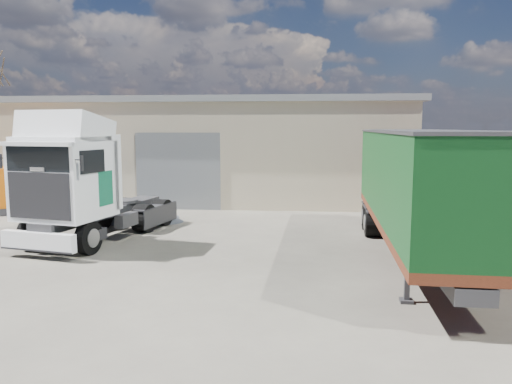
# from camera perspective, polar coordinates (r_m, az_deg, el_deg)

# --- Properties ---
(ground) EXTENTS (120.00, 120.00, 0.00)m
(ground) POSITION_cam_1_polar(r_m,az_deg,el_deg) (13.88, -11.06, -8.81)
(ground) COLOR black
(ground) RESTS_ON ground
(warehouse) EXTENTS (30.60, 12.60, 5.42)m
(warehouse) POSITION_cam_1_polar(r_m,az_deg,el_deg) (30.43, -13.41, 4.98)
(warehouse) COLOR #BDAF91
(warehouse) RESTS_ON ground
(tractor_unit) EXTENTS (3.73, 6.82, 4.36)m
(tractor_unit) POSITION_cam_1_polar(r_m,az_deg,el_deg) (17.34, -19.29, 0.33)
(tractor_unit) COLOR black
(tractor_unit) RESTS_ON ground
(box_trailer) EXTENTS (2.80, 11.41, 3.77)m
(box_trailer) POSITION_cam_1_polar(r_m,az_deg,el_deg) (14.96, 18.10, 1.11)
(box_trailer) COLOR #2D2D30
(box_trailer) RESTS_ON ground
(panel_van) EXTENTS (2.77, 4.49, 1.71)m
(panel_van) POSITION_cam_1_polar(r_m,az_deg,el_deg) (24.82, -20.34, 0.09)
(panel_van) COLOR black
(panel_van) RESTS_ON ground
(orange_skip) EXTENTS (3.83, 3.21, 2.05)m
(orange_skip) POSITION_cam_1_polar(r_m,az_deg,el_deg) (25.16, -24.93, -0.02)
(orange_skip) COLOR #2D2D30
(orange_skip) RESTS_ON ground
(gravel_heap) EXTENTS (5.26, 4.71, 0.86)m
(gravel_heap) POSITION_cam_1_polar(r_m,az_deg,el_deg) (21.86, -14.34, -1.89)
(gravel_heap) COLOR #1F232A
(gravel_heap) RESTS_ON ground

